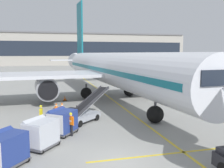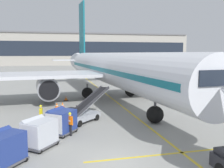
% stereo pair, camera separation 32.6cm
% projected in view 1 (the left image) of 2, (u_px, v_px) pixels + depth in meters
% --- Properties ---
extents(ground_plane, '(600.00, 600.00, 0.00)m').
position_uv_depth(ground_plane, '(117.00, 161.00, 13.79)').
color(ground_plane, gray).
extents(parked_airplane, '(37.51, 48.00, 16.01)m').
position_uv_depth(parked_airplane, '(111.00, 69.00, 32.13)').
color(parked_airplane, silver).
rests_on(parked_airplane, ground).
extents(belt_loader, '(4.75, 4.63, 2.81)m').
position_uv_depth(belt_loader, '(84.00, 112.00, 21.62)').
color(belt_loader, '#A3A8B2').
rests_on(belt_loader, ground).
extents(baggage_cart_lead, '(2.49, 2.64, 1.91)m').
position_uv_depth(baggage_cart_lead, '(62.00, 121.00, 18.25)').
color(baggage_cart_lead, '#515156').
rests_on(baggage_cart_lead, ground).
extents(baggage_cart_second, '(2.49, 2.64, 1.91)m').
position_uv_depth(baggage_cart_second, '(40.00, 133.00, 15.59)').
color(baggage_cart_second, '#515156').
rests_on(baggage_cart_second, ground).
extents(baggage_cart_third, '(2.49, 2.64, 1.91)m').
position_uv_depth(baggage_cart_third, '(5.00, 148.00, 13.04)').
color(baggage_cart_third, '#515156').
rests_on(baggage_cart_third, ground).
extents(ground_crew_by_loader, '(0.27, 0.57, 1.74)m').
position_uv_depth(ground_crew_by_loader, '(41.00, 114.00, 20.37)').
color(ground_crew_by_loader, '#333847').
rests_on(ground_crew_by_loader, ground).
extents(ground_crew_by_carts, '(0.43, 0.45, 1.74)m').
position_uv_depth(ground_crew_by_carts, '(71.00, 123.00, 17.84)').
color(ground_crew_by_carts, black).
rests_on(ground_crew_by_carts, ground).
extents(ground_crew_marshaller, '(0.40, 0.50, 1.74)m').
position_uv_depth(ground_crew_marshaller, '(73.00, 119.00, 18.75)').
color(ground_crew_marshaller, '#333847').
rests_on(ground_crew_marshaller, ground).
extents(safety_cone_engine_keepout, '(0.54, 0.54, 0.62)m').
position_uv_depth(safety_cone_engine_keepout, '(65.00, 98.00, 31.24)').
color(safety_cone_engine_keepout, black).
rests_on(safety_cone_engine_keepout, ground).
extents(safety_cone_wingtip, '(0.60, 0.60, 0.68)m').
position_uv_depth(safety_cone_wingtip, '(56.00, 106.00, 26.50)').
color(safety_cone_wingtip, black).
rests_on(safety_cone_wingtip, ground).
extents(safety_cone_nose_mark, '(0.67, 0.67, 0.75)m').
position_uv_depth(safety_cone_nose_mark, '(62.00, 106.00, 26.53)').
color(safety_cone_nose_mark, black).
rests_on(safety_cone_nose_mark, ground).
extents(apron_guidance_line_lead_in, '(0.20, 110.00, 0.01)m').
position_uv_depth(apron_guidance_line_lead_in, '(113.00, 100.00, 31.82)').
color(apron_guidance_line_lead_in, yellow).
rests_on(apron_guidance_line_lead_in, ground).
extents(apron_guidance_line_stop_bar, '(12.00, 0.20, 0.01)m').
position_uv_depth(apron_guidance_line_stop_bar, '(184.00, 152.00, 15.01)').
color(apron_guidance_line_stop_bar, yellow).
rests_on(apron_guidance_line_stop_bar, ground).
extents(terminal_building, '(132.56, 20.09, 16.32)m').
position_uv_depth(terminal_building, '(60.00, 49.00, 129.36)').
color(terminal_building, '#A8A399').
rests_on(terminal_building, ground).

